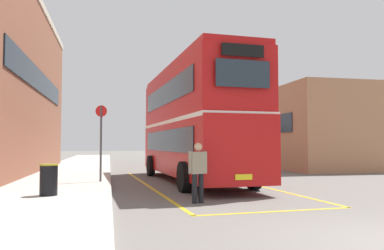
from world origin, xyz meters
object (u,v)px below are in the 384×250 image
object	(u,v)px
litter_bin	(49,180)
bus_stop_sign	(101,136)
double_decker_bus	(193,121)
single_deck_bus	(186,143)
pedestrian_boarding	(198,168)

from	to	relation	value
litter_bin	bus_stop_sign	distance (m)	4.19
double_decker_bus	single_deck_bus	world-z (taller)	double_decker_bus
single_deck_bus	bus_stop_sign	xyz separation A→B (m)	(-7.30, -19.94, 0.24)
double_decker_bus	bus_stop_sign	size ratio (longest dim) A/B	3.66
pedestrian_boarding	bus_stop_sign	world-z (taller)	bus_stop_sign
single_deck_bus	pedestrian_boarding	xyz separation A→B (m)	(-4.67, -25.01, -0.72)
litter_bin	double_decker_bus	bearing A→B (deg)	40.47
pedestrian_boarding	litter_bin	distance (m)	4.19
litter_bin	bus_stop_sign	bearing A→B (deg)	70.51
single_deck_bus	litter_bin	distance (m)	25.24
single_deck_bus	bus_stop_sign	world-z (taller)	bus_stop_sign
single_deck_bus	pedestrian_boarding	distance (m)	25.46
double_decker_bus	pedestrian_boarding	world-z (taller)	double_decker_bus
single_deck_bus	pedestrian_boarding	bearing A→B (deg)	-100.58
single_deck_bus	litter_bin	xyz separation A→B (m)	(-8.63, -23.69, -1.06)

